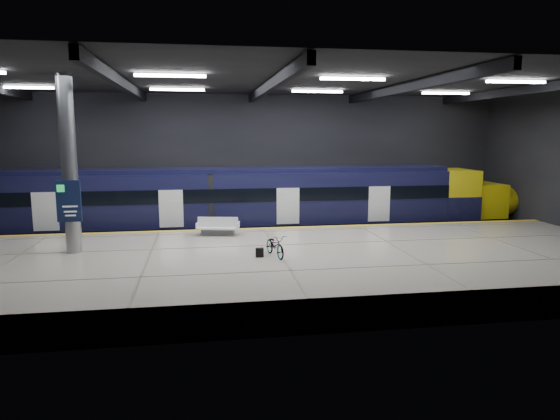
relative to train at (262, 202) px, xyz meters
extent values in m
plane|color=black|center=(-0.30, -5.50, -2.06)|extent=(30.00, 30.00, 0.00)
cube|color=black|center=(-0.30, 2.50, 1.94)|extent=(30.00, 0.10, 8.00)
cube|color=black|center=(-0.30, -13.50, 1.94)|extent=(30.00, 0.10, 8.00)
cube|color=black|center=(-0.30, -5.50, 5.94)|extent=(30.00, 16.00, 0.10)
cube|color=black|center=(-6.30, -5.50, 5.69)|extent=(0.25, 16.00, 0.40)
cube|color=black|center=(-0.30, -5.50, 5.69)|extent=(0.25, 16.00, 0.40)
cube|color=black|center=(5.70, -5.50, 5.69)|extent=(0.25, 16.00, 0.40)
cube|color=black|center=(11.70, -5.50, 5.69)|extent=(0.25, 16.00, 0.40)
cube|color=white|center=(-4.30, -7.50, 5.82)|extent=(2.60, 0.18, 0.10)
cube|color=white|center=(2.70, -7.50, 5.82)|extent=(2.60, 0.18, 0.10)
cube|color=white|center=(9.70, -7.50, 5.82)|extent=(2.60, 0.18, 0.10)
cube|color=white|center=(-11.30, -1.50, 5.82)|extent=(2.60, 0.18, 0.10)
cube|color=white|center=(-4.30, -1.50, 5.82)|extent=(2.60, 0.18, 0.10)
cube|color=white|center=(2.70, -1.50, 5.82)|extent=(2.60, 0.18, 0.10)
cube|color=white|center=(9.70, -1.50, 5.82)|extent=(2.60, 0.18, 0.10)
cube|color=beige|center=(-0.30, -8.00, -1.51)|extent=(30.00, 11.00, 1.10)
cube|color=gold|center=(-0.30, -2.75, -0.95)|extent=(30.00, 0.40, 0.01)
cube|color=gray|center=(-0.30, -0.72, -1.98)|extent=(30.00, 0.08, 0.16)
cube|color=gray|center=(-0.30, 0.72, -1.98)|extent=(30.00, 0.08, 0.16)
cube|color=black|center=(-1.80, 0.00, -1.51)|extent=(24.00, 2.58, 0.80)
cube|color=black|center=(-1.80, 0.00, 0.27)|extent=(24.00, 2.80, 2.75)
cube|color=black|center=(-1.80, 0.00, 1.76)|extent=(24.00, 2.30, 0.24)
cube|color=black|center=(-1.80, -1.41, 0.54)|extent=(24.00, 0.04, 0.70)
cube|color=white|center=(1.20, -1.41, -0.06)|extent=(1.20, 0.05, 1.90)
cube|color=yellow|center=(11.20, 0.00, 0.27)|extent=(2.00, 2.80, 2.75)
ellipsoid|color=yellow|center=(13.80, 0.00, -0.21)|extent=(3.60, 2.52, 1.90)
cube|color=black|center=(11.50, 0.00, 0.44)|extent=(1.60, 2.38, 0.80)
cube|color=#595B60|center=(-2.55, -4.05, -0.82)|extent=(1.56, 0.77, 0.28)
cube|color=white|center=(-2.55, -4.05, -0.60)|extent=(1.99, 1.17, 0.07)
cube|color=white|center=(-2.55, -4.05, -0.34)|extent=(1.84, 0.46, 0.47)
cube|color=white|center=(-3.46, -3.86, -0.49)|extent=(0.22, 0.79, 0.28)
cube|color=white|center=(-1.63, -4.25, -0.49)|extent=(0.22, 0.79, 0.28)
imported|color=#99999E|center=(-0.53, -8.46, -0.52)|extent=(0.96, 1.75, 0.87)
cube|color=black|center=(-1.13, -8.46, -0.78)|extent=(0.30, 0.19, 0.35)
cylinder|color=#9EA0A5|center=(-8.30, -6.50, 2.49)|extent=(0.60, 0.60, 6.90)
cube|color=#101B3D|center=(-8.30, -6.92, 1.14)|extent=(0.90, 0.12, 1.60)
camera|label=1|loc=(-3.29, -26.87, 3.70)|focal=32.00mm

